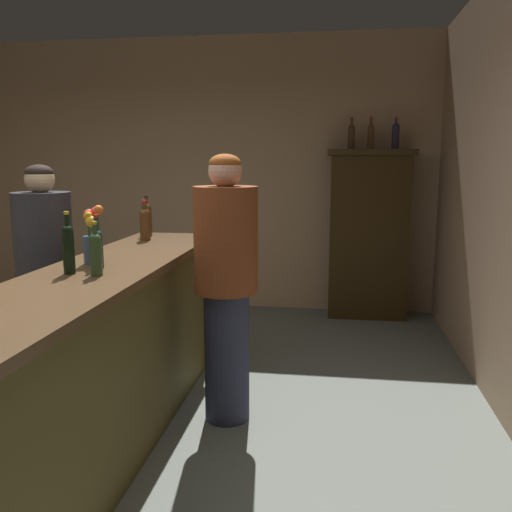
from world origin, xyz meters
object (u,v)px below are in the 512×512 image
object	(u,v)px
bar_counter	(102,359)
display_bottle_left	(351,135)
wine_bottle_rose	(68,246)
wine_bottle_syrah	(145,222)
display_cabinet	(369,231)
display_bottle_midleft	(371,135)
display_bottle_center	(396,135)
patron_redhead	(46,271)
wine_bottle_malbec	(147,218)
bartender	(226,279)
wine_bottle_riesling	(96,252)
flower_arrangement	(93,237)
wine_bottle_pinot	(97,246)

from	to	relation	value
bar_counter	display_bottle_left	world-z (taller)	display_bottle_left
wine_bottle_rose	wine_bottle_syrah	size ratio (longest dim) A/B	1.09
display_cabinet	display_bottle_midleft	world-z (taller)	display_bottle_midleft
display_cabinet	display_bottle_center	distance (m)	1.01
display_bottle_midleft	patron_redhead	bearing A→B (deg)	-136.20
wine_bottle_malbec	patron_redhead	world-z (taller)	patron_redhead
display_bottle_left	wine_bottle_malbec	bearing A→B (deg)	-134.84
display_cabinet	patron_redhead	size ratio (longest dim) A/B	1.09
bartender	display_bottle_midleft	bearing A→B (deg)	-111.98
display_bottle_center	patron_redhead	xyz separation A→B (m)	(-2.59, -2.25, -1.02)
wine_bottle_riesling	patron_redhead	size ratio (longest dim) A/B	0.18
wine_bottle_rose	display_bottle_midleft	bearing A→B (deg)	60.97
display_cabinet	wine_bottle_riesling	world-z (taller)	display_cabinet
display_cabinet	flower_arrangement	distance (m)	3.31
flower_arrangement	display_bottle_left	world-z (taller)	display_bottle_left
wine_bottle_malbec	bar_counter	bearing A→B (deg)	-82.04
bar_counter	wine_bottle_syrah	bearing A→B (deg)	96.37
wine_bottle_rose	flower_arrangement	xyz separation A→B (m)	(0.00, 0.29, 0.01)
bar_counter	wine_bottle_riesling	world-z (taller)	wine_bottle_riesling
wine_bottle_malbec	display_bottle_left	world-z (taller)	display_bottle_left
wine_bottle_pinot	flower_arrangement	world-z (taller)	flower_arrangement
bar_counter	wine_bottle_riesling	distance (m)	0.67
display_bottle_midleft	bartender	world-z (taller)	display_bottle_midleft
wine_bottle_riesling	wine_bottle_syrah	size ratio (longest dim) A/B	0.94
wine_bottle_syrah	flower_arrangement	world-z (taller)	flower_arrangement
wine_bottle_riesling	flower_arrangement	distance (m)	0.36
bar_counter	patron_redhead	size ratio (longest dim) A/B	1.94
display_bottle_midleft	wine_bottle_syrah	bearing A→B (deg)	-133.50
display_bottle_left	bartender	size ratio (longest dim) A/B	0.19
wine_bottle_syrah	display_cabinet	bearing A→B (deg)	46.24
wine_bottle_riesling	wine_bottle_rose	bearing A→B (deg)	171.41
display_bottle_center	display_bottle_left	bearing A→B (deg)	180.00
display_bottle_center	patron_redhead	size ratio (longest dim) A/B	0.20
bar_counter	wine_bottle_pinot	distance (m)	0.64
display_cabinet	patron_redhead	xyz separation A→B (m)	(-2.36, -2.25, -0.04)
display_bottle_left	display_bottle_midleft	size ratio (longest dim) A/B	0.97
wine_bottle_rose	wine_bottle_pinot	xyz separation A→B (m)	(0.09, 0.16, -0.02)
wine_bottle_pinot	wine_bottle_rose	bearing A→B (deg)	-117.83
wine_bottle_syrah	display_bottle_left	xyz separation A→B (m)	(1.56, 1.84, 0.71)
wine_bottle_pinot	bartender	xyz separation A→B (m)	(0.64, 0.42, -0.26)
bar_counter	wine_bottle_pinot	bearing A→B (deg)	104.83
display_bottle_midleft	patron_redhead	xyz separation A→B (m)	(-2.35, -2.25, -1.02)
display_bottle_left	display_bottle_center	bearing A→B (deg)	0.00
wine_bottle_riesling	wine_bottle_pinot	bearing A→B (deg)	112.13
wine_bottle_rose	flower_arrangement	world-z (taller)	flower_arrangement
flower_arrangement	display_bottle_midleft	xyz separation A→B (m)	(1.72, 2.81, 0.69)
wine_bottle_malbec	wine_bottle_riesling	bearing A→B (deg)	-80.33
flower_arrangement	patron_redhead	world-z (taller)	patron_redhead
wine_bottle_rose	wine_bottle_malbec	xyz separation A→B (m)	(-0.09, 1.47, -0.00)
wine_bottle_riesling	display_bottle_midleft	distance (m)	3.57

